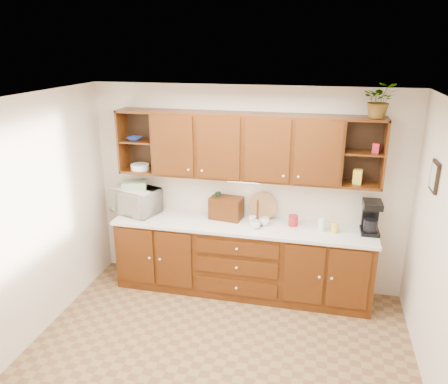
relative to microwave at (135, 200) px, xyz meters
The scene contains 25 objects.
floor 2.38m from the microwave, 46.55° to the right, with size 4.00×4.00×0.00m, color olive.
ceiling 2.58m from the microwave, 46.55° to the right, with size 4.00×4.00×0.00m, color white.
back_wall 1.48m from the microwave, ahead, with size 4.00×4.00×0.00m, color silver.
left_wall 1.63m from the microwave, 109.96° to the right, with size 3.50×3.50×0.00m, color silver.
base_cabinets 1.59m from the microwave, ahead, with size 3.20×0.60×0.90m, color #341805.
countertop 1.46m from the microwave, ahead, with size 3.24×0.64×0.04m, color white.
upper_cabinets 1.65m from the microwave, ahead, with size 3.20×0.33×0.80m.
undercabinet_light 1.49m from the microwave, ahead, with size 0.40×0.05×0.03m, color white.
framed_picture 3.56m from the microwave, 10.35° to the right, with size 0.03×0.24×0.30m, color black.
wicker_basket 0.21m from the microwave, 32.71° to the right, with size 0.23×0.23×0.15m, color #A37244.
microwave is the anchor object (origin of this frame).
towel_stack 0.21m from the microwave, ahead, with size 0.31×0.23×0.09m, color tan.
wine_bottle 1.10m from the microwave, ahead, with size 0.07×0.07×0.33m, color black.
woven_tray 1.68m from the microwave, ahead, with size 0.36×0.36×0.02m, color #A37244.
bread_box 1.22m from the microwave, ahead, with size 0.40×0.25×0.28m, color #341805.
mug_tree 1.65m from the microwave, ahead, with size 0.32×0.30×0.34m.
canister_red 2.07m from the microwave, ahead, with size 0.12×0.12×0.13m, color #A81824.
canister_white 2.41m from the microwave, ahead, with size 0.09×0.09×0.16m, color white.
canister_yellow 2.57m from the microwave, ahead, with size 0.08×0.08×0.12m, color yellow.
coffee_maker 2.97m from the microwave, ahead, with size 0.22×0.28×0.40m.
bowl_stack 0.82m from the microwave, 43.92° to the left, with size 0.19×0.19×0.05m, color navy.
plate_stack 0.46m from the microwave, 31.80° to the left, with size 0.24×0.24×0.07m, color white.
pantry_box_yellow 2.82m from the microwave, ahead, with size 0.10×0.08×0.17m, color yellow.
pantry_box_red 3.06m from the microwave, ahead, with size 0.08×0.07×0.11m, color #A81824.
potted_plant 3.23m from the microwave, ahead, with size 0.35×0.30×0.39m, color #999999.
Camera 1 is at (0.91, -3.47, 3.06)m, focal length 35.00 mm.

